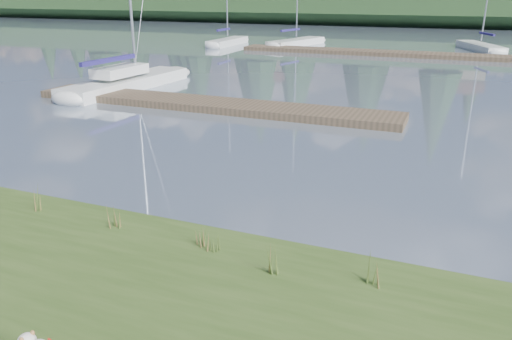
% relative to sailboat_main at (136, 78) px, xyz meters
% --- Properties ---
extents(ground, '(200.00, 200.00, 0.00)m').
position_rel_sailboat_main_xyz_m(ground, '(9.57, 18.07, -0.42)').
color(ground, slate).
rests_on(ground, ground).
extents(ridge, '(200.00, 20.00, 5.00)m').
position_rel_sailboat_main_xyz_m(ridge, '(9.57, 61.07, 2.08)').
color(ridge, '#1C3318').
rests_on(ridge, ground).
extents(sailboat_main, '(2.29, 9.09, 12.93)m').
position_rel_sailboat_main_xyz_m(sailboat_main, '(0.00, 0.00, 0.00)').
color(sailboat_main, silver).
rests_on(sailboat_main, ground).
extents(dock_near, '(16.00, 2.00, 0.30)m').
position_rel_sailboat_main_xyz_m(dock_near, '(5.57, -2.93, -0.27)').
color(dock_near, '#4C3D2C').
rests_on(dock_near, ground).
extents(dock_far, '(26.00, 2.20, 0.30)m').
position_rel_sailboat_main_xyz_m(dock_far, '(11.57, 18.07, -0.27)').
color(dock_far, '#4C3D2C').
rests_on(dock_far, ground).
extents(sailboat_bg_0, '(1.39, 6.90, 10.12)m').
position_rel_sailboat_main_xyz_m(sailboat_bg_0, '(-4.39, 20.85, -0.10)').
color(sailboat_bg_0, silver).
rests_on(sailboat_bg_0, ground).
extents(sailboat_bg_1, '(3.63, 8.14, 11.95)m').
position_rel_sailboat_main_xyz_m(sailboat_bg_1, '(1.60, 22.78, -0.09)').
color(sailboat_bg_1, silver).
rests_on(sailboat_bg_1, ground).
extents(sailboat_bg_3, '(4.10, 7.48, 11.03)m').
position_rel_sailboat_main_xyz_m(sailboat_bg_3, '(16.16, 24.52, -0.10)').
color(sailboat_bg_3, silver).
rests_on(sailboat_bg_3, ground).
extents(weed_0, '(0.17, 0.14, 0.56)m').
position_rel_sailboat_main_xyz_m(weed_0, '(9.45, -14.17, 0.16)').
color(weed_0, '#475B23').
rests_on(weed_0, bank).
extents(weed_1, '(0.17, 0.14, 0.40)m').
position_rel_sailboat_main_xyz_m(weed_1, '(11.24, -14.19, 0.10)').
color(weed_1, '#475B23').
rests_on(weed_1, bank).
extents(weed_2, '(0.17, 0.14, 0.64)m').
position_rel_sailboat_main_xyz_m(weed_2, '(12.77, -14.61, 0.20)').
color(weed_2, '#475B23').
rests_on(weed_2, bank).
extents(weed_3, '(0.17, 0.14, 0.64)m').
position_rel_sailboat_main_xyz_m(weed_3, '(7.51, -14.11, 0.20)').
color(weed_3, '#475B23').
rests_on(weed_3, bank).
extents(weed_4, '(0.17, 0.14, 0.40)m').
position_rel_sailboat_main_xyz_m(weed_4, '(11.60, -14.27, 0.10)').
color(weed_4, '#475B23').
rests_on(weed_4, bank).
extents(weed_5, '(0.17, 0.14, 0.58)m').
position_rel_sailboat_main_xyz_m(weed_5, '(14.32, -14.29, 0.17)').
color(weed_5, '#475B23').
rests_on(weed_5, bank).
extents(mud_lip, '(60.00, 0.50, 0.14)m').
position_rel_sailboat_main_xyz_m(mud_lip, '(9.57, -13.53, -0.35)').
color(mud_lip, '#33281C').
rests_on(mud_lip, ground).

